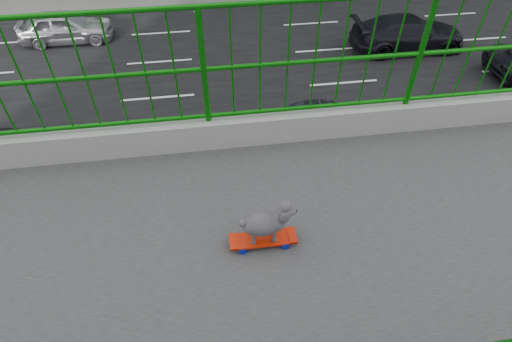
{
  "coord_description": "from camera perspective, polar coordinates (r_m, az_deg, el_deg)",
  "views": [
    {
      "loc": [
        1.82,
        2.0,
        9.7
      ],
      "look_at": [
        -0.83,
        2.38,
        7.1
      ],
      "focal_mm": 28.79,
      "sensor_mm": 36.0,
      "label": 1
    }
  ],
  "objects": [
    {
      "name": "car_4",
      "position": [
        23.41,
        -24.94,
        17.74
      ],
      "size": [
        1.79,
        4.45,
        1.52
      ],
      "primitive_type": "imported",
      "rotation": [
        0.0,
        0.0,
        3.14
      ],
      "color": "#A7A7AC",
      "rests_on": "ground"
    },
    {
      "name": "road",
      "position": [
        17.83,
        -13.47,
        9.85
      ],
      "size": [
        18.0,
        90.0,
        0.02
      ],
      "primitive_type": "cube",
      "color": "black",
      "rests_on": "ground"
    },
    {
      "name": "car_3",
      "position": [
        21.92,
        20.39,
        17.48
      ],
      "size": [
        2.23,
        5.48,
        1.59
      ],
      "primitive_type": "imported",
      "rotation": [
        0.0,
        0.0,
        3.14
      ],
      "color": "black",
      "rests_on": "ground"
    },
    {
      "name": "poodle",
      "position": [
        3.13,
        1.45,
        -7.1
      ],
      "size": [
        0.19,
        0.45,
        0.37
      ],
      "rotation": [
        0.0,
        0.0,
        -0.01
      ],
      "color": "#302E34",
      "rests_on": "skateboard"
    },
    {
      "name": "car_1",
      "position": [
        14.6,
        6.62,
        5.74
      ],
      "size": [
        1.5,
        4.32,
        1.42
      ],
      "primitive_type": "imported",
      "color": "black",
      "rests_on": "ground"
    },
    {
      "name": "skateboard",
      "position": [
        3.29,
        0.97,
        -9.5
      ],
      "size": [
        0.17,
        0.53,
        0.07
      ],
      "rotation": [
        0.0,
        0.0,
        -0.01
      ],
      "color": "red",
      "rests_on": "footbridge"
    },
    {
      "name": "car_5",
      "position": [
        13.9,
        25.05,
        -1.69
      ],
      "size": [
        1.38,
        3.97,
        1.31
      ],
      "primitive_type": "imported",
      "color": "#A7A7AC",
      "rests_on": "ground"
    }
  ]
}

